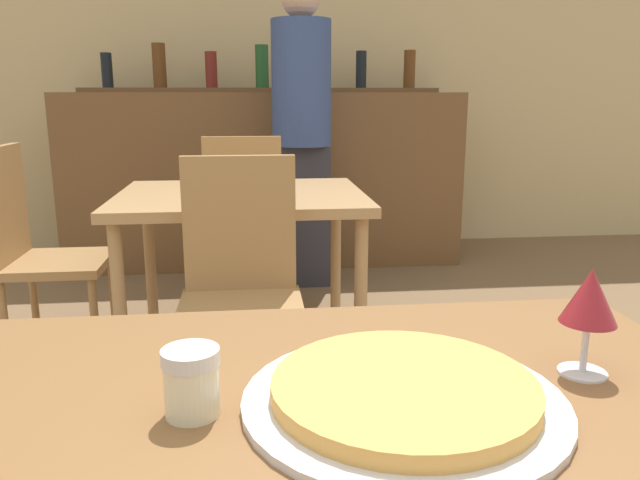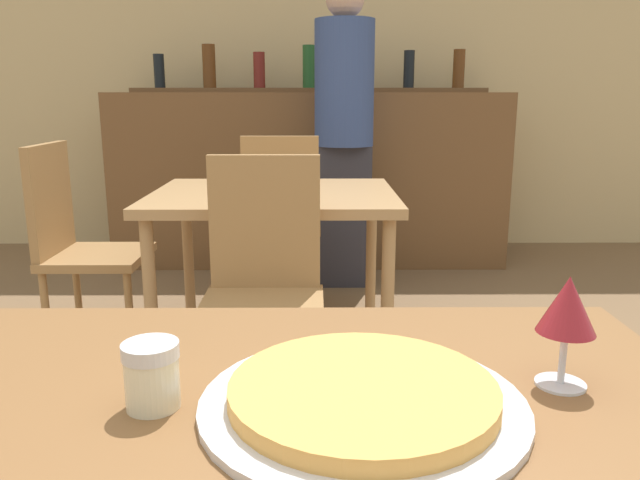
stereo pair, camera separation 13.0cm
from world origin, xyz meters
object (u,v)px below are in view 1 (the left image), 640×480
at_px(chair_far_side_left, 35,244).
at_px(pizza_tray, 404,394).
at_px(chair_far_side_back, 244,213).
at_px(wine_glass, 590,300).
at_px(person_standing, 302,125).
at_px(chair_far_side_front, 241,279).
at_px(cheese_shaker, 192,382).

height_order(chair_far_side_left, pizza_tray, chair_far_side_left).
relative_size(chair_far_side_back, wine_glass, 5.87).
distance_m(person_standing, wine_glass, 2.86).
distance_m(chair_far_side_front, pizza_tray, 1.30).
bearing_deg(pizza_tray, chair_far_side_left, 120.23).
height_order(cheese_shaker, wine_glass, wine_glass).
bearing_deg(chair_far_side_front, cheese_shaker, -91.68).
height_order(chair_far_side_left, wine_glass, chair_far_side_left).
xyz_separation_m(chair_far_side_back, pizza_tray, (0.24, -2.42, 0.21)).
bearing_deg(chair_far_side_left, pizza_tray, -149.77).
bearing_deg(chair_far_side_front, chair_far_side_left, 145.28).
relative_size(chair_far_side_front, wine_glass, 5.87).
xyz_separation_m(chair_far_side_left, cheese_shaker, (0.80, -1.83, 0.24)).
bearing_deg(wine_glass, pizza_tray, -167.10).
relative_size(chair_far_side_front, person_standing, 0.53).
xyz_separation_m(chair_far_side_left, wine_glass, (1.36, -1.78, 0.31)).
bearing_deg(person_standing, chair_far_side_front, -101.59).
distance_m(chair_far_side_front, person_standing, 1.74).
xyz_separation_m(pizza_tray, cheese_shaker, (-0.27, 0.01, 0.03)).
relative_size(chair_far_side_left, cheese_shaker, 10.53).
height_order(cheese_shaker, person_standing, person_standing).
bearing_deg(wine_glass, cheese_shaker, -174.03).
bearing_deg(chair_far_side_left, cheese_shaker, -156.43).
relative_size(chair_far_side_back, cheese_shaker, 10.53).
relative_size(chair_far_side_front, chair_far_side_left, 1.00).
xyz_separation_m(chair_far_side_front, chair_far_side_left, (-0.84, 0.58, 0.00)).
relative_size(chair_far_side_back, pizza_tray, 2.19).
distance_m(chair_far_side_back, cheese_shaker, 2.43).
bearing_deg(chair_far_side_back, cheese_shaker, 89.12).
xyz_separation_m(pizza_tray, wine_glass, (0.28, 0.06, 0.10)).
xyz_separation_m(chair_far_side_back, person_standing, (0.34, 0.50, 0.42)).
bearing_deg(wine_glass, person_standing, 93.57).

